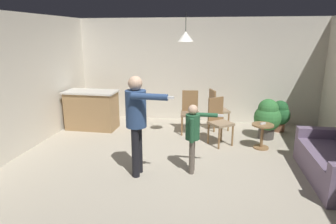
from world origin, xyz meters
TOP-DOWN VIEW (x-y plane):
  - ground at (0.00, 0.00)m, footprint 7.68×7.68m
  - wall_back at (0.00, 3.20)m, footprint 6.40×0.10m
  - wall_left at (-3.20, 0.00)m, footprint 0.10×6.40m
  - kitchen_counter at (-2.45, 1.97)m, footprint 1.26×0.66m
  - side_table_by_couch at (1.54, 1.32)m, footprint 0.44×0.44m
  - person_adult at (-0.65, -0.26)m, footprint 0.82×0.51m
  - person_child at (0.24, -0.01)m, footprint 0.62×0.35m
  - dining_chair_by_counter at (0.65, 1.43)m, footprint 0.59×0.59m
  - dining_chair_near_wall at (0.58, 2.42)m, footprint 0.55×0.55m
  - dining_chair_centre_back at (-0.03, 2.09)m, footprint 0.46×0.46m
  - potted_plant_corner at (1.72, 1.98)m, footprint 0.59×0.59m
  - potted_plant_by_wall at (2.09, 2.58)m, footprint 0.49×0.49m
  - spare_remote_on_table at (1.54, 1.31)m, footprint 0.13×0.11m
  - ceiling_light_pendant at (-0.06, 1.27)m, footprint 0.32×0.32m

SIDE VIEW (x-z plane):
  - ground at x=0.00m, z-range 0.00..0.00m
  - side_table_by_couch at x=1.54m, z-range 0.07..0.59m
  - potted_plant_by_wall at x=2.09m, z-range 0.04..0.79m
  - kitchen_counter at x=-2.45m, z-range 0.00..0.95m
  - potted_plant_corner at x=1.72m, z-range 0.05..0.96m
  - spare_remote_on_table at x=1.54m, z-range 0.52..0.56m
  - dining_chair_by_counter at x=0.65m, z-range 0.05..1.05m
  - dining_chair_near_wall at x=0.58m, z-range 0.05..1.05m
  - dining_chair_centre_back at x=-0.03m, z-range 0.05..1.05m
  - person_child at x=0.24m, z-range 0.14..1.33m
  - person_adult at x=-0.65m, z-range 0.20..1.87m
  - wall_back at x=0.00m, z-range 0.00..2.70m
  - wall_left at x=-3.20m, z-range 0.00..2.70m
  - ceiling_light_pendant at x=-0.06m, z-range 1.98..2.53m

